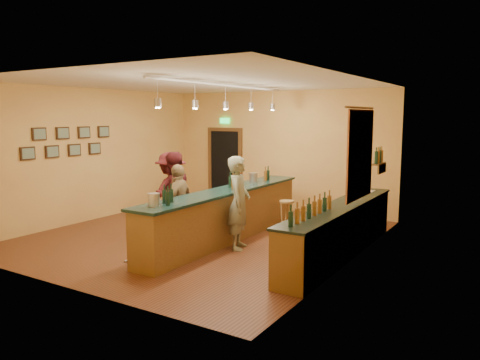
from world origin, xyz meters
The scene contains 18 objects.
floor centered at (0.00, 0.00, 0.00)m, with size 7.00×7.00×0.00m, color #502617.
ceiling centered at (0.00, 0.00, 3.20)m, with size 6.50×7.00×0.02m, color silver.
wall_back centered at (0.00, 3.50, 1.60)m, with size 6.50×0.02×3.20m, color tan.
wall_front centered at (0.00, -3.50, 1.60)m, with size 6.50×0.02×3.20m, color tan.
wall_left centered at (-3.25, 0.00, 1.60)m, with size 0.02×7.00×3.20m, color tan.
wall_right centered at (3.25, 0.00, 1.60)m, with size 0.02×7.00×3.20m, color tan.
doorway centered at (-1.70, 3.47, 1.13)m, with size 1.15×0.09×2.48m.
tapestry centered at (3.23, 0.40, 1.85)m, with size 0.03×1.40×1.60m, color maroon.
bottle_shelf centered at (3.17, 1.90, 1.67)m, with size 0.17×0.55×0.54m.
picture_grid centered at (-3.21, -0.75, 1.95)m, with size 0.06×2.20×0.70m, color #382111, non-canonical shape.
back_counter centered at (2.97, 0.18, 0.49)m, with size 0.60×4.55×1.27m.
tasting_bar centered at (0.61, 0.00, 0.61)m, with size 0.73×5.10×1.38m.
pendant_track centered at (0.61, 0.00, 2.98)m, with size 0.11×4.60×0.50m.
bartender centered at (1.16, -0.39, 0.89)m, with size 0.65×0.43×1.79m, color gray.
customer_a centered at (-0.44, -0.42, 0.90)m, with size 0.88×0.68×1.81m, color #59191E.
customer_b centered at (0.00, -0.76, 0.80)m, with size 0.94×0.39×1.61m, color #997A51.
customer_c centered at (-0.70, -0.17, 0.89)m, with size 1.15×0.66×1.78m, color #59191E.
bar_stool centered at (1.30, 1.40, 0.53)m, with size 0.33×0.33×0.67m.
Camera 1 is at (5.77, -7.83, 2.54)m, focal length 35.00 mm.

